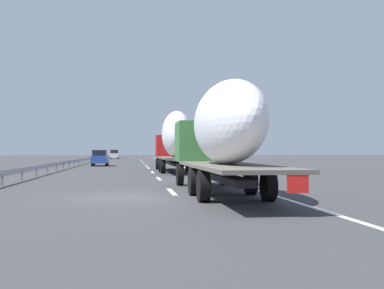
# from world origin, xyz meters

# --- Properties ---
(ground_plane) EXTENTS (260.00, 260.00, 0.00)m
(ground_plane) POSITION_xyz_m (40.00, 0.00, 0.00)
(ground_plane) COLOR #38383A
(lane_stripe_0) EXTENTS (3.20, 0.20, 0.01)m
(lane_stripe_0) POSITION_xyz_m (2.00, -1.80, 0.00)
(lane_stripe_0) COLOR white
(lane_stripe_0) RESTS_ON ground_plane
(lane_stripe_1) EXTENTS (3.20, 0.20, 0.01)m
(lane_stripe_1) POSITION_xyz_m (11.16, -1.80, 0.00)
(lane_stripe_1) COLOR white
(lane_stripe_1) RESTS_ON ground_plane
(lane_stripe_2) EXTENTS (3.20, 0.20, 0.01)m
(lane_stripe_2) POSITION_xyz_m (19.76, -1.80, 0.00)
(lane_stripe_2) COLOR white
(lane_stripe_2) RESTS_ON ground_plane
(lane_stripe_3) EXTENTS (3.20, 0.20, 0.01)m
(lane_stripe_3) POSITION_xyz_m (29.09, -1.80, 0.00)
(lane_stripe_3) COLOR white
(lane_stripe_3) RESTS_ON ground_plane
(lane_stripe_4) EXTENTS (3.20, 0.20, 0.01)m
(lane_stripe_4) POSITION_xyz_m (35.25, -1.80, 0.00)
(lane_stripe_4) COLOR white
(lane_stripe_4) RESTS_ON ground_plane
(lane_stripe_5) EXTENTS (3.20, 0.20, 0.01)m
(lane_stripe_5) POSITION_xyz_m (46.27, -1.80, 0.00)
(lane_stripe_5) COLOR white
(lane_stripe_5) RESTS_ON ground_plane
(lane_stripe_6) EXTENTS (3.20, 0.20, 0.01)m
(lane_stripe_6) POSITION_xyz_m (56.80, -1.80, 0.00)
(lane_stripe_6) COLOR white
(lane_stripe_6) RESTS_ON ground_plane
(lane_stripe_7) EXTENTS (3.20, 0.20, 0.01)m
(lane_stripe_7) POSITION_xyz_m (63.51, -1.80, 0.00)
(lane_stripe_7) COLOR white
(lane_stripe_7) RESTS_ON ground_plane
(lane_stripe_8) EXTENTS (3.20, 0.20, 0.01)m
(lane_stripe_8) POSITION_xyz_m (72.16, -1.80, 0.00)
(lane_stripe_8) COLOR white
(lane_stripe_8) RESTS_ON ground_plane
(edge_line_right) EXTENTS (110.00, 0.20, 0.01)m
(edge_line_right) POSITION_xyz_m (45.00, -5.50, 0.00)
(edge_line_right) COLOR white
(edge_line_right) RESTS_ON ground_plane
(truck_lead) EXTENTS (13.88, 2.55, 4.76)m
(truck_lead) POSITION_xyz_m (20.15, -3.60, 2.65)
(truck_lead) COLOR #B21919
(truck_lead) RESTS_ON ground_plane
(truck_trailing) EXTENTS (14.17, 2.55, 4.19)m
(truck_trailing) POSITION_xyz_m (0.58, -3.60, 2.41)
(truck_trailing) COLOR #387038
(truck_trailing) RESTS_ON ground_plane
(car_blue_sedan) EXTENTS (4.48, 1.74, 1.78)m
(car_blue_sedan) POSITION_xyz_m (36.50, 3.35, 0.91)
(car_blue_sedan) COLOR #28479E
(car_blue_sedan) RESTS_ON ground_plane
(car_white_van) EXTENTS (4.28, 1.81, 1.93)m
(car_white_van) POSITION_xyz_m (84.67, 3.47, 0.96)
(car_white_van) COLOR white
(car_white_van) RESTS_ON ground_plane
(road_sign) EXTENTS (0.10, 0.90, 3.32)m
(road_sign) POSITION_xyz_m (45.10, -6.70, 2.29)
(road_sign) COLOR gray
(road_sign) RESTS_ON ground_plane
(tree_0) EXTENTS (2.73, 2.73, 6.17)m
(tree_0) POSITION_xyz_m (71.52, -10.00, 4.00)
(tree_0) COLOR #472D19
(tree_0) RESTS_ON ground_plane
(tree_1) EXTENTS (3.61, 3.61, 6.36)m
(tree_1) POSITION_xyz_m (54.36, -11.59, 4.09)
(tree_1) COLOR #472D19
(tree_1) RESTS_ON ground_plane
(tree_2) EXTENTS (3.82, 3.82, 6.89)m
(tree_2) POSITION_xyz_m (47.51, -11.03, 4.16)
(tree_2) COLOR #472D19
(tree_2) RESTS_ON ground_plane
(guardrail_median) EXTENTS (94.00, 0.10, 0.76)m
(guardrail_median) POSITION_xyz_m (43.00, 6.00, 0.58)
(guardrail_median) COLOR #9EA0A5
(guardrail_median) RESTS_ON ground_plane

